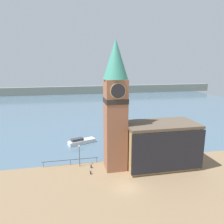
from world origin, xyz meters
name	(u,v)px	position (x,y,z in m)	size (l,w,h in m)	color
ground_plane	(127,188)	(0.00, 0.00, 0.00)	(160.00, 160.00, 0.00)	#846B4C
water	(87,106)	(0.00, 70.29, 0.00)	(160.00, 120.00, 0.00)	slate
far_shoreline	(81,90)	(0.00, 110.29, 2.50)	(180.00, 3.00, 5.00)	gray
pier_railing	(70,160)	(-8.80, 10.04, 0.95)	(10.91, 0.08, 1.09)	#333338
clock_tower	(116,103)	(-0.42, 7.12, 12.61)	(4.40, 4.40, 23.71)	#935B42
pier_building	(161,145)	(8.31, 6.34, 4.30)	(13.73, 7.52, 8.57)	#A88451
boat_near	(81,141)	(-6.02, 21.27, 0.60)	(6.98, 4.15, 1.55)	silver
mooring_bollard_near	(91,166)	(-4.97, 7.89, 0.37)	(0.29, 0.29, 0.68)	#2D2D33
mooring_bollard_far	(91,172)	(-5.32, 5.53, 0.36)	(0.29, 0.29, 0.67)	#2D2D33
lamp_post	(79,152)	(-7.05, 9.08, 2.98)	(0.32, 0.32, 4.32)	#2D2D33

